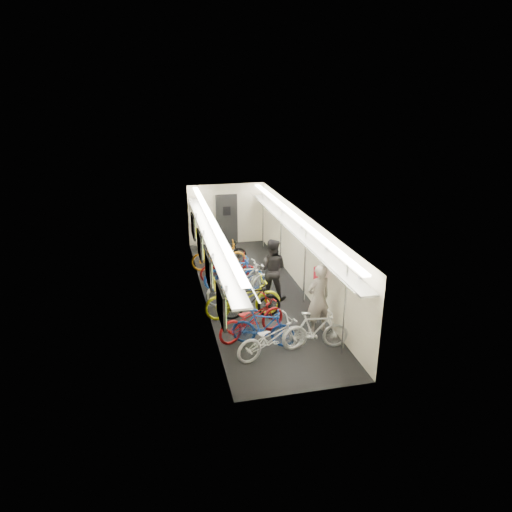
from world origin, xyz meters
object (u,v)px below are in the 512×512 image
passenger_near (318,299)px  backpack (319,273)px  bicycle_1 (263,327)px  bicycle_0 (272,338)px  passenger_mid (272,269)px

passenger_near → backpack: (0.25, 0.70, 0.38)m
bicycle_1 → backpack: backpack is taller
bicycle_0 → passenger_mid: bearing=-30.7°
bicycle_0 → passenger_near: bearing=-74.7°
bicycle_0 → bicycle_1: (-0.07, 0.51, 0.01)m
backpack → bicycle_0: bearing=-161.1°
passenger_mid → backpack: 1.76m
passenger_near → backpack: passenger_near is taller
bicycle_1 → backpack: bearing=-34.8°
bicycle_0 → backpack: size_ratio=4.63×
bicycle_0 → passenger_near: (1.42, 0.87, 0.44)m
passenger_mid → backpack: (0.89, -1.47, 0.37)m
bicycle_0 → backpack: backpack is taller
bicycle_0 → backpack: 2.44m
bicycle_0 → passenger_near: passenger_near is taller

